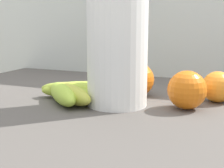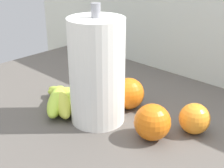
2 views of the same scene
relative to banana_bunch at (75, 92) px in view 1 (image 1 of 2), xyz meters
The scene contains 5 objects.
banana_bunch is the anchor object (origin of this frame).
orange_back_left 0.24m from the banana_bunch, ahead, with size 0.08×0.08×0.08m, color orange.
orange_right 0.15m from the banana_bunch, 42.16° to the left, with size 0.08×0.08×0.08m, color orange.
orange_far_right 0.31m from the banana_bunch, 21.10° to the left, with size 0.07×0.07×0.07m, color orange.
paper_towel_roll 0.14m from the banana_bunch, ahead, with size 0.12×0.12×0.27m.
Camera 1 is at (0.02, -0.62, 1.05)m, focal length 51.83 mm.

